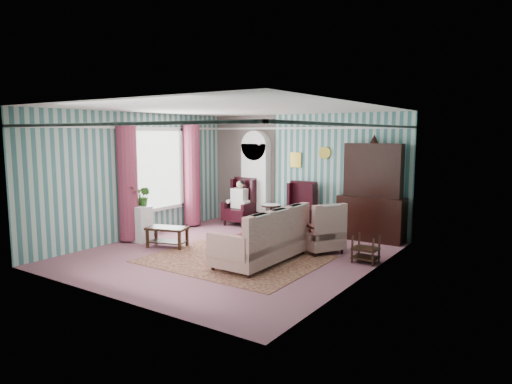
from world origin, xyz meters
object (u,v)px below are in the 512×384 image
Objects in this scene: bookcase at (256,182)px; round_side_table at (271,216)px; dresser_hutch at (372,189)px; seated_woman at (239,203)px; wingback_left at (239,202)px; nest_table at (366,249)px; floral_armchair at (320,227)px; coffee_table at (167,237)px; wingback_right at (298,208)px; plant_stand at (139,224)px; sofa at (261,235)px.

round_side_table is (0.65, -0.24, -0.82)m from bookcase.
dresser_hutch reaches higher than seated_woman.
nest_table is (4.07, -1.55, -0.35)m from wingback_left.
coffee_table is (-2.88, -1.48, -0.30)m from floral_armchair.
dresser_hutch is at bearing 12.83° from floral_armchair.
nest_table is (2.32, -1.55, -0.35)m from wingback_right.
round_side_table is (0.90, 0.15, -0.29)m from seated_woman.
bookcase is 3.31m from coffee_table.
coffee_table is (-0.12, -3.18, -0.90)m from bookcase.
wingback_left is 1.06× the size of seated_woman.
coffee_table is (-0.77, -2.94, -0.08)m from round_side_table.
dresser_hutch is (3.25, -0.12, 0.06)m from bookcase.
wingback_left is at bearing 180.00° from wingback_right.
floral_armchair is at bearing -46.16° from wingback_right.
wingback_left is 1.22× the size of floral_armchair.
plant_stand is 3.22m from sofa.
wingback_left is 2.08× the size of round_side_table.
bookcase is 1.79× the size of wingback_right.
sofa is at bearing 2.25° from plant_stand.
floral_armchair is at bearing -23.53° from wingback_left.
floral_armchair is at bearing -107.32° from dresser_hutch.
wingback_right is 2.31× the size of nest_table.
floral_armchair is 3.25m from coffee_table.
coffee_table is at bearing 147.39° from floral_armchair.
bookcase is at bearing 57.34° from wingback_left.
seated_woman is at bearing 92.57° from coffee_table.
bookcase reaches higher than nest_table.
bookcase reaches higher than floral_armchair.
seated_woman reaches higher than floral_armchair.
sofa is at bearing 4.22° from coffee_table.
wingback_right is 2.08× the size of round_side_table.
bookcase is 3.73× the size of round_side_table.
nest_table is 0.63× the size of coffee_table.
dresser_hutch is 1.86m from wingback_right.
nest_table reaches higher than coffee_table.
seated_woman is 1.97× the size of round_side_table.
sofa is at bearing -47.37° from wingback_left.
dresser_hutch is 1.11× the size of sofa.
wingback_right reaches higher than round_side_table.
floral_armchair is at bearing 27.23° from coffee_table.
round_side_table reaches higher than coffee_table.
plant_stand is (-4.30, -3.02, -0.78)m from dresser_hutch.
sofa is at bearing -174.11° from floral_armchair.
seated_woman is 1.15× the size of floral_armchair.
sofa is 1.44m from floral_armchair.
seated_woman is at bearing 159.15° from nest_table.
seated_woman is at bearing -122.66° from bookcase.
sofa is at bearing -75.78° from wingback_right.
sofa reaches higher than floral_armchair.
wingback_right reaches higher than plant_stand.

